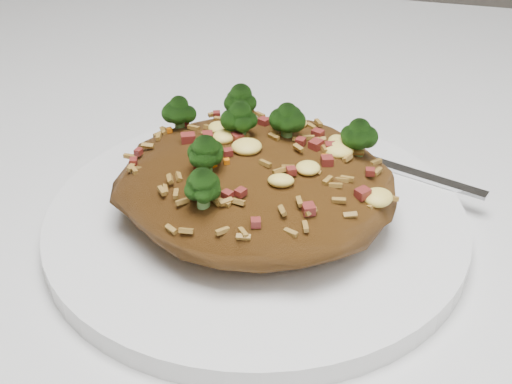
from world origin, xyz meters
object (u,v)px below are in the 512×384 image
fried_rice (255,171)px  fork (381,163)px  plate (256,221)px  dining_table (330,283)px

fried_rice → fork: bearing=46.4°
fried_rice → fork: (0.07, 0.07, -0.03)m
plate → fried_rice: (-0.00, 0.00, 0.04)m
fork → dining_table: bearing=-144.7°
dining_table → plate: size_ratio=4.63×
dining_table → fork: bearing=16.0°
plate → fork: size_ratio=1.64×
plate → dining_table: bearing=57.8°
plate → fried_rice: size_ratio=1.53×
fried_rice → fork: 0.10m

